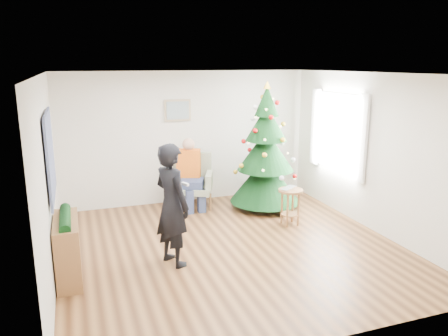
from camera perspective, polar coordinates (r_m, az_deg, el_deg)
name	(u,v)px	position (r m, az deg, el deg)	size (l,w,h in m)	color
floor	(231,247)	(6.79, 0.89, -10.26)	(5.00, 5.00, 0.00)	brown
ceiling	(231,74)	(6.22, 0.98, 12.24)	(5.00, 5.00, 0.00)	white
wall_back	(188,137)	(8.72, -4.77, 4.00)	(5.00, 5.00, 0.00)	silver
wall_front	(323,221)	(4.22, 12.84, -6.82)	(5.00, 5.00, 0.00)	silver
wall_left	(48,179)	(6.01, -22.02, -1.34)	(5.00, 5.00, 0.00)	silver
wall_right	(373,153)	(7.60, 18.93, 1.87)	(5.00, 5.00, 0.00)	silver
window_panel	(338,132)	(8.34, 14.66, 4.55)	(0.04, 1.30, 1.40)	white
curtains	(337,132)	(8.32, 14.49, 4.54)	(0.05, 1.75, 1.50)	white
christmas_tree	(266,152)	(8.31, 5.47, 2.05)	(1.34, 1.34, 2.43)	#3F2816
stool	(290,207)	(7.66, 8.63, -5.02)	(0.42, 0.42, 0.63)	brown
laptop	(291,189)	(7.56, 8.72, -2.68)	(0.35, 0.22, 0.03)	silver
armchair	(191,188)	(8.50, -4.28, -2.59)	(0.98, 0.96, 1.03)	gray
seated_person	(191,173)	(8.36, -4.38, -0.64)	(0.56, 0.72, 1.35)	navy
standing_man	(172,205)	(6.02, -6.81, -4.80)	(0.63, 0.41, 1.72)	black
game_controller	(185,184)	(5.95, -5.10, -2.10)	(0.04, 0.13, 0.04)	white
console	(68,249)	(6.08, -19.72, -9.96)	(0.30, 1.00, 0.80)	brown
garland	(65,219)	(5.93, -20.05, -6.23)	(0.14, 0.14, 0.90)	black
tapestry	(50,155)	(6.25, -21.76, 1.57)	(0.03, 1.50, 1.15)	black
framed_picture	(178,110)	(8.57, -6.08, 7.51)	(0.52, 0.05, 0.42)	tan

